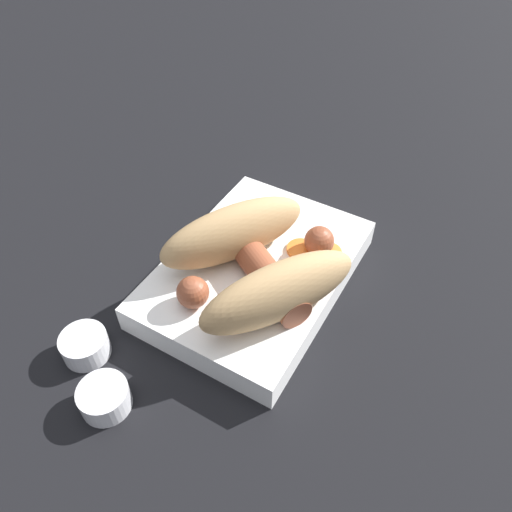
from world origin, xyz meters
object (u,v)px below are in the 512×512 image
sausage (259,265)px  food_tray (256,273)px  bread_roll (255,260)px  condiment_cup_near (85,346)px  condiment_cup_far (105,399)px

sausage → food_tray: bearing=-140.5°
bread_roll → condiment_cup_near: size_ratio=4.60×
sausage → condiment_cup_far: sausage is taller
condiment_cup_near → condiment_cup_far: (0.03, 0.05, 0.00)m
bread_roll → sausage: size_ratio=1.33×
bread_roll → condiment_cup_near: bearing=-38.2°
bread_roll → sausage: (-0.01, -0.00, -0.02)m
condiment_cup_near → food_tray: bearing=149.0°
bread_roll → food_tray: bearing=-151.9°
condiment_cup_far → sausage: bearing=162.8°
bread_roll → sausage: bread_roll is taller
condiment_cup_near → condiment_cup_far: bearing=59.0°
bread_roll → condiment_cup_near: (0.13, -0.11, -0.05)m
condiment_cup_near → condiment_cup_far: same height
food_tray → condiment_cup_near: size_ratio=5.41×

